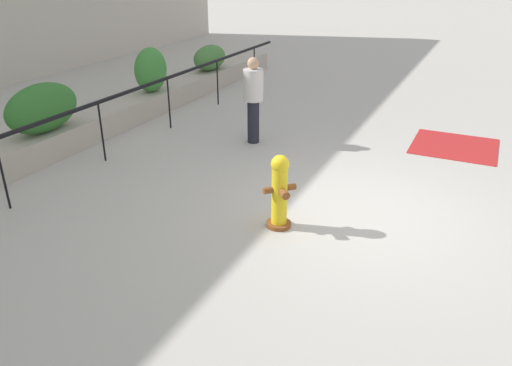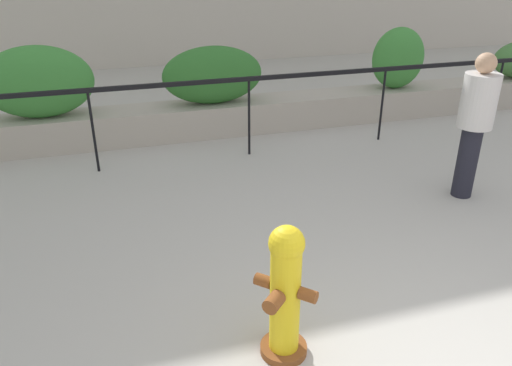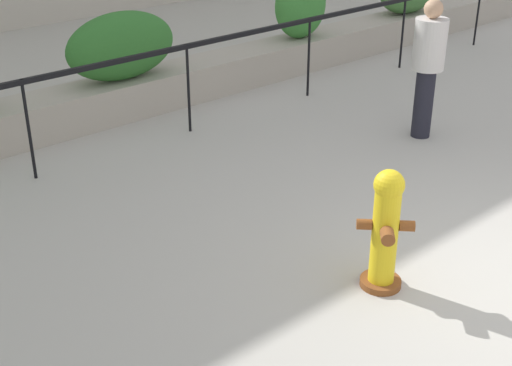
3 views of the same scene
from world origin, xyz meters
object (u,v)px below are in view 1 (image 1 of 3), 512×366
Objects in this scene: hedge_bush_3 at (151,70)px; fire_hydrant at (280,191)px; hedge_bush_2 at (42,108)px; hedge_bush_4 at (210,58)px; pedestrian at (253,95)px.

hedge_bush_3 is 6.39m from fire_hydrant.
hedge_bush_3 is at bearing 0.00° from hedge_bush_2.
hedge_bush_2 is at bearing 83.13° from fire_hydrant.
hedge_bush_4 is 8.35m from fire_hydrant.
pedestrian is at bearing 31.79° from fire_hydrant.
hedge_bush_2 is at bearing 180.00° from hedge_bush_4.
hedge_bush_3 is 2.76m from hedge_bush_4.
fire_hydrant is (-6.67, -5.02, -0.30)m from hedge_bush_4.
fire_hydrant is at bearing -148.21° from pedestrian.
hedge_bush_4 is at bearing 36.97° from fire_hydrant.
fire_hydrant is at bearing -96.87° from hedge_bush_2.
pedestrian is at bearing -139.27° from hedge_bush_4.
hedge_bush_3 is (3.31, 0.00, 0.07)m from hedge_bush_2.
hedge_bush_2 reaches higher than hedge_bush_4.
hedge_bush_4 reaches higher than fire_hydrant.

